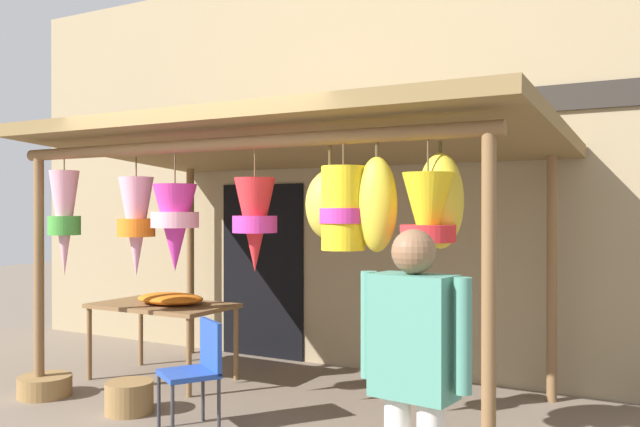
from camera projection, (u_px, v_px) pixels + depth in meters
ground_plane at (218, 423)px, 5.36m from camera, size 30.00×30.00×0.00m
shop_facade at (347, 165)px, 7.38m from camera, size 9.33×0.29×4.41m
market_stall_canopy at (281, 165)px, 5.74m from camera, size 4.63×2.61×2.48m
display_table at (163, 311)px, 6.71m from camera, size 1.39×0.82×0.76m
flower_heap_on_table at (171, 299)px, 6.67m from camera, size 0.73×0.51×0.11m
folding_chair at (198, 365)px, 5.19m from camera, size 0.55×0.55×0.84m
wicker_basket_by_table at (129, 397)px, 5.61m from camera, size 0.40×0.40×0.26m
wicker_basket_spare at (45, 386)px, 6.12m from camera, size 0.48×0.48×0.18m
vendor_in_orange at (414, 366)px, 3.24m from camera, size 0.59×0.27×1.61m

